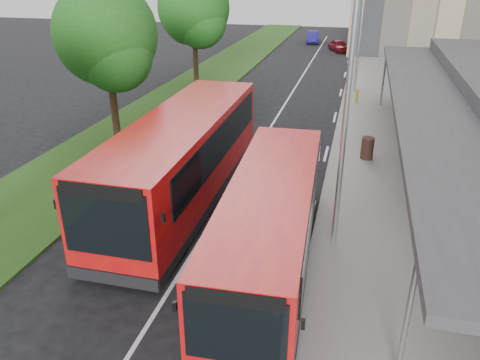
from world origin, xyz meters
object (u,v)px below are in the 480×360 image
object	(u,v)px
car_far	(313,37)
bollard	(357,96)
lamp_post_near	(344,101)
bus_main	(270,225)
tree_mid	(107,41)
bus_second	(183,159)
litter_bin	(367,148)
tree_far	(194,13)
lamp_post_far	(360,22)
car_near	(339,46)

from	to	relation	value
car_far	bollard	bearing A→B (deg)	-83.80
lamp_post_near	bus_main	distance (m)	4.04
tree_mid	bus_main	distance (m)	13.25
tree_mid	bus_second	xyz separation A→B (m)	(5.52, -5.15, -3.25)
tree_mid	litter_bin	distance (m)	12.89
bus_main	bus_second	bearing A→B (deg)	135.64
bus_main	tree_far	bearing A→B (deg)	111.71
tree_far	bus_second	size ratio (longest dim) A/B	0.69
tree_far	bollard	world-z (taller)	tree_far
tree_mid	tree_far	world-z (taller)	tree_far
litter_bin	car_far	bearing A→B (deg)	100.24
litter_bin	tree_mid	bearing A→B (deg)	-177.97
tree_far	car_far	xyz separation A→B (m)	(5.81, 23.52, -4.48)
car_far	lamp_post_near	bearing A→B (deg)	-89.03
litter_bin	bus_second	bearing A→B (deg)	-139.92
tree_mid	bus_main	xyz separation A→B (m)	(9.43, -8.61, -3.53)
lamp_post_near	bus_second	distance (m)	6.66
lamp_post_far	car_near	bearing A→B (deg)	96.79
lamp_post_far	car_near	size ratio (longest dim) A/B	2.35
tree_mid	bus_second	bearing A→B (deg)	-43.02
litter_bin	bollard	size ratio (longest dim) A/B	1.13
tree_far	lamp_post_far	world-z (taller)	lamp_post_far
lamp_post_far	bollard	world-z (taller)	lamp_post_far
tree_mid	lamp_post_far	distance (m)	17.07
tree_far	bus_second	bearing A→B (deg)	-72.16
bus_main	car_far	distance (m)	44.29
tree_mid	tree_far	xyz separation A→B (m)	(-0.00, 12.00, 0.18)
lamp_post_near	car_near	distance (m)	37.58
tree_far	lamp_post_far	distance (m)	11.18
lamp_post_near	car_near	bearing A→B (deg)	93.16
car_far	litter_bin	bearing A→B (deg)	-85.91
lamp_post_far	car_far	xyz separation A→B (m)	(-5.32, 22.58, -4.09)
bollard	car_far	distance (m)	26.29
tree_far	litter_bin	world-z (taller)	tree_far
lamp_post_near	litter_bin	xyz separation A→B (m)	(1.02, 7.48, -4.07)
litter_bin	bollard	bearing A→B (deg)	94.34
tree_mid	litter_bin	xyz separation A→B (m)	(12.15, 0.43, -4.28)
tree_mid	lamp_post_far	bearing A→B (deg)	49.32
bollard	tree_far	bearing A→B (deg)	169.29
tree_far	bollard	bearing A→B (deg)	-10.71
car_far	bus_main	bearing A→B (deg)	-91.45
tree_mid	car_near	distance (m)	31.87
tree_mid	lamp_post_near	xyz separation A→B (m)	(11.13, -7.05, -0.21)
bus_second	tree_mid	bearing A→B (deg)	136.57
tree_far	litter_bin	xyz separation A→B (m)	(12.15, -11.57, -4.46)
car_far	tree_mid	bearing A→B (deg)	-105.44
tree_mid	litter_bin	world-z (taller)	tree_mid
litter_bin	car_near	size ratio (longest dim) A/B	0.29
litter_bin	bollard	distance (m)	9.44
litter_bin	tree_far	bearing A→B (deg)	136.39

